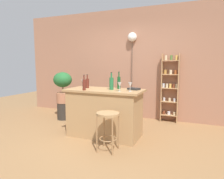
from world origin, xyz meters
The scene contains 16 objects.
ground centered at (0.00, 0.00, 0.00)m, with size 12.00×12.00×0.00m, color olive.
back_wall centered at (0.00, 1.95, 1.40)m, with size 6.40×0.10×2.80m, color #9E6B51.
kitchen_counter centered at (0.00, 0.30, 0.46)m, with size 1.48×0.70×0.92m.
bar_stool centered at (0.35, -0.31, 0.48)m, with size 0.37×0.37×0.63m.
spice_shelf centered at (1.02, 1.80, 0.85)m, with size 0.40×0.16×1.65m.
plant_stool centered at (-1.48, 0.99, 0.21)m, with size 0.31×0.31×0.42m, color #2D2823.
potted_plant centered at (-1.48, 0.99, 0.88)m, with size 0.47×0.42×0.77m.
bottle_vinegar centered at (0.14, 0.31, 1.04)m, with size 0.08×0.08×0.33m.
bottle_spirits_clear centered at (0.22, 0.49, 1.05)m, with size 0.06×0.06×0.34m.
bottle_soda_blue centered at (-0.41, 0.36, 1.02)m, with size 0.07×0.07×0.27m.
bottle_olive_oil centered at (-0.29, 0.03, 1.03)m, with size 0.06×0.06×0.29m.
wine_glass_left centered at (0.37, 0.15, 1.04)m, with size 0.07×0.07×0.16m.
wine_glass_center centered at (-0.55, 0.43, 1.04)m, with size 0.07×0.07×0.16m.
wine_glass_right centered at (0.54, 0.21, 1.04)m, with size 0.07×0.07×0.16m.
cookbook centered at (0.53, 0.47, 0.94)m, with size 0.21×0.15×0.04m, color black.
pendant_globe_light centered at (0.06, 1.84, 2.05)m, with size 0.23×0.23×2.19m.
Camera 1 is at (1.66, -3.22, 1.41)m, focal length 32.88 mm.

